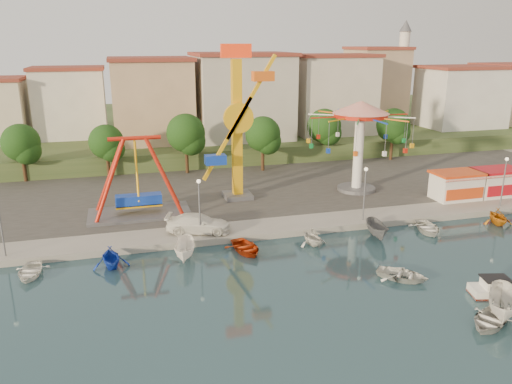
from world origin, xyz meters
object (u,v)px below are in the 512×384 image
object	(u,v)px
van	(198,223)
wave_swinger	(360,126)
cabin_motorboat	(500,290)
skiff	(503,304)
pirate_ship_ride	(137,178)
kamikaze_tower	(240,127)
rowboat_a	(402,275)

from	to	relation	value
van	wave_swinger	bearing A→B (deg)	-49.58
van	cabin_motorboat	bearing A→B (deg)	-113.39
skiff	van	size ratio (longest dim) A/B	0.80
pirate_ship_ride	wave_swinger	xyz separation A→B (m)	(24.90, 2.09, 3.80)
kamikaze_tower	van	distance (m)	13.06
pirate_ship_ride	kamikaze_tower	xyz separation A→B (m)	(11.12, 2.74, 4.14)
pirate_ship_ride	skiff	distance (m)	33.53
pirate_ship_ride	rowboat_a	world-z (taller)	pirate_ship_ride
kamikaze_tower	wave_swinger	bearing A→B (deg)	-2.71
skiff	cabin_motorboat	bearing A→B (deg)	91.02
pirate_ship_ride	cabin_motorboat	world-z (taller)	pirate_ship_ride
cabin_motorboat	skiff	distance (m)	3.14
rowboat_a	van	world-z (taller)	van
pirate_ship_ride	wave_swinger	distance (m)	25.27
kamikaze_tower	skiff	distance (m)	30.85
cabin_motorboat	rowboat_a	size ratio (longest dim) A/B	1.19
pirate_ship_ride	wave_swinger	world-z (taller)	wave_swinger
van	kamikaze_tower	bearing A→B (deg)	-16.64
cabin_motorboat	skiff	world-z (taller)	skiff
wave_swinger	cabin_motorboat	world-z (taller)	wave_swinger
van	skiff	bearing A→B (deg)	-120.42
wave_swinger	cabin_motorboat	xyz separation A→B (m)	(-1.06, -24.78, -7.79)
kamikaze_tower	rowboat_a	size ratio (longest dim) A/B	4.33
wave_swinger	van	distance (m)	22.68
rowboat_a	van	bearing A→B (deg)	90.81
wave_swinger	van	size ratio (longest dim) A/B	1.99
wave_swinger	pirate_ship_ride	bearing A→B (deg)	-175.21
kamikaze_tower	wave_swinger	distance (m)	13.80
pirate_ship_ride	cabin_motorboat	bearing A→B (deg)	-43.59
skiff	pirate_ship_ride	bearing A→B (deg)	170.30
rowboat_a	skiff	xyz separation A→B (m)	(3.43, -6.47, 0.51)
kamikaze_tower	skiff	size ratio (longest dim) A/B	3.53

